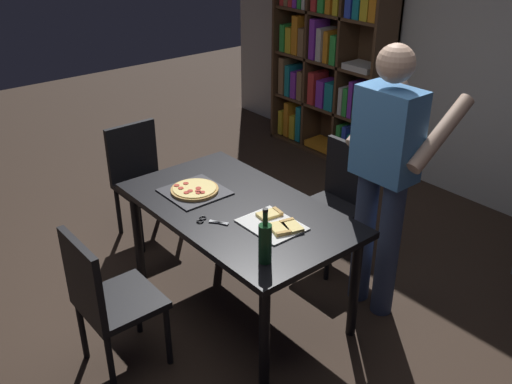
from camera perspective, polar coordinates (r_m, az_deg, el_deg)
ground_plane at (r=3.94m, az=-1.71°, el=-11.04°), size 12.00×12.00×0.00m
back_wall at (r=5.22m, az=21.88°, el=13.83°), size 6.40×0.10×2.80m
dining_table at (r=3.57m, az=-1.86°, el=-2.56°), size 1.53×0.87×0.75m
chair_near_camera at (r=3.27m, az=-14.89°, el=-10.02°), size 0.42×0.42×0.90m
chair_far_side at (r=4.20m, az=8.16°, el=-0.42°), size 0.42×0.42×0.90m
chair_left_end at (r=4.58m, az=-11.48°, el=1.76°), size 0.42×0.42×0.90m
bookshelf at (r=6.00m, az=7.37°, el=12.77°), size 1.40×0.35×1.95m
person_serving_pizza at (r=3.52m, az=12.84°, el=2.31°), size 0.55×0.54×1.75m
pepperoni_pizza_on_tray at (r=3.70m, az=-6.16°, el=0.17°), size 0.37×0.37×0.04m
pizza_slices_on_towel at (r=3.32m, az=1.98°, el=-3.20°), size 0.36×0.28×0.03m
wine_bottle at (r=2.94m, az=0.91°, el=-5.04°), size 0.07×0.07×0.32m
kitchen_scissors at (r=3.37m, az=-4.87°, el=-2.86°), size 0.19×0.15×0.01m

